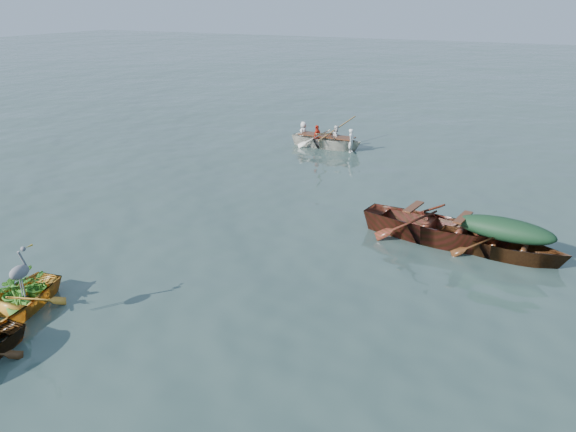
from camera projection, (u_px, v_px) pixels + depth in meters
name	position (u px, v px, depth m)	size (l,w,h in m)	color
ground	(261.00, 277.00, 11.89)	(140.00, 140.00, 0.00)	#364C46
yellow_dinghy	(3.00, 322.00, 10.26)	(1.44, 3.33, 0.91)	gold
green_tarp_boat	(501.00, 256.00, 12.84)	(1.24, 4.00, 0.91)	#552E14
open_wooden_boat	(435.00, 241.00, 13.62)	(1.57, 5.05, 1.22)	maroon
rowed_boat	(326.00, 148.00, 22.03)	(1.21, 4.02, 0.94)	white
green_tarp_cover	(505.00, 228.00, 12.58)	(0.68, 2.20, 0.52)	#143319
thwart_benches	(437.00, 217.00, 13.39)	(0.94, 2.53, 0.04)	#4D2412
heron	(21.00, 280.00, 9.82)	(0.28, 0.40, 0.92)	gray
dinghy_weeds	(18.00, 272.00, 10.47)	(0.70, 0.90, 0.60)	#316A1B
rowers	(327.00, 126.00, 21.72)	(1.09, 2.82, 0.76)	silver
oars	(327.00, 135.00, 21.85)	(2.60, 0.60, 0.06)	#A1743D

